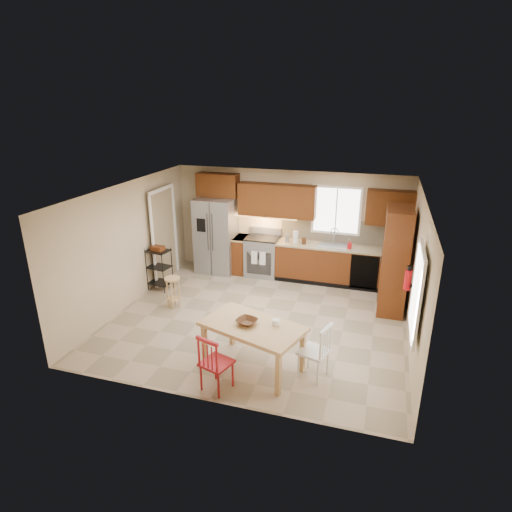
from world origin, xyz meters
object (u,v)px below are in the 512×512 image
object	(u,v)px
chair_red	(216,362)
bar_stool	(173,292)
range_stove	(262,257)
table_jar	(276,324)
table_bowl	(247,324)
pantry	(395,261)
refrigerator	(216,235)
utility_cart	(159,269)
chair_white	(314,351)
dining_table	(253,347)
fire_extinguisher	(408,280)
soap_bottle	(350,244)

from	to	relation	value
chair_red	bar_stool	distance (m)	2.86
range_stove	table_jar	xyz separation A→B (m)	(1.25, -3.63, 0.33)
range_stove	table_bowl	bearing A→B (deg)	-77.68
pantry	chair_red	distance (m)	4.21
refrigerator	bar_stool	bearing A→B (deg)	-93.25
utility_cart	chair_red	bearing A→B (deg)	-40.43
chair_white	bar_stool	world-z (taller)	chair_white
range_stove	chair_red	distance (m)	4.41
chair_red	table_bowl	size ratio (longest dim) A/B	2.90
range_stove	chair_red	size ratio (longest dim) A/B	1.01
table_jar	bar_stool	distance (m)	2.94
refrigerator	utility_cart	xyz separation A→B (m)	(-0.80, -1.42, -0.43)
bar_stool	refrigerator	bearing A→B (deg)	88.27
chair_red	utility_cart	xyz separation A→B (m)	(-2.51, 2.90, 0.03)
bar_stool	dining_table	bearing A→B (deg)	-33.91
chair_red	chair_white	bearing A→B (deg)	46.31
refrigerator	range_stove	size ratio (longest dim) A/B	1.98
chair_red	chair_white	world-z (taller)	same
table_bowl	table_jar	distance (m)	0.45
chair_white	utility_cart	world-z (taller)	utility_cart
table_jar	chair_red	bearing A→B (deg)	-132.66
range_stove	table_bowl	world-z (taller)	range_stove
refrigerator	pantry	world-z (taller)	pantry
fire_extinguisher	table_jar	distance (m)	2.52
pantry	bar_stool	bearing A→B (deg)	-164.39
pantry	table_jar	distance (m)	3.17
table_jar	dining_table	bearing A→B (deg)	-164.05
chair_red	utility_cart	distance (m)	3.83
chair_white	dining_table	bearing A→B (deg)	111.02
table_bowl	fire_extinguisher	bearing A→B (deg)	35.49
soap_bottle	pantry	xyz separation A→B (m)	(0.95, -0.90, 0.05)
bar_stool	fire_extinguisher	bearing A→B (deg)	3.29
refrigerator	pantry	distance (m)	4.23
range_stove	fire_extinguisher	world-z (taller)	fire_extinguisher
dining_table	utility_cart	xyz separation A→B (m)	(-2.86, 2.25, 0.11)
pantry	table_jar	xyz separation A→B (m)	(-1.73, -2.64, -0.26)
fire_extinguisher	utility_cart	xyz separation A→B (m)	(-5.13, 0.56, -0.62)
range_stove	soap_bottle	xyz separation A→B (m)	(2.03, -0.08, 0.54)
table_bowl	chair_red	bearing A→B (deg)	-111.30
soap_bottle	table_jar	world-z (taller)	soap_bottle
bar_stool	pantry	bearing A→B (deg)	17.13
refrigerator	utility_cart	size ratio (longest dim) A/B	1.89
pantry	chair_white	size ratio (longest dim) A/B	2.31
range_stove	dining_table	size ratio (longest dim) A/B	0.60
fire_extinguisher	dining_table	size ratio (longest dim) A/B	0.23
dining_table	utility_cart	size ratio (longest dim) A/B	1.60
soap_bottle	table_bowl	xyz separation A→B (m)	(-1.22, -3.64, -0.23)
table_bowl	table_jar	xyz separation A→B (m)	(0.43, 0.10, 0.03)
range_stove	refrigerator	bearing A→B (deg)	-177.01
dining_table	bar_stool	bearing A→B (deg)	162.59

